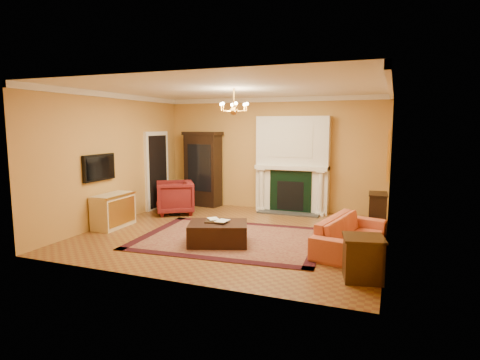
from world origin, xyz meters
The scene contains 26 objects.
floor centered at (0.00, 0.00, -0.01)m, with size 6.00×5.50×0.02m, color brown.
ceiling centered at (0.00, 0.00, 3.01)m, with size 6.00×5.50×0.02m, color silver.
wall_back centered at (0.00, 2.76, 1.50)m, with size 6.00×0.02×3.00m, color #B38440.
wall_front centered at (0.00, -2.76, 1.50)m, with size 6.00×0.02×3.00m, color #B38440.
wall_left centered at (-3.01, 0.00, 1.50)m, with size 0.02×5.50×3.00m, color #B38440.
wall_right centered at (3.01, 0.00, 1.50)m, with size 0.02×5.50×3.00m, color #B38440.
fireplace centered at (0.60, 2.57, 1.19)m, with size 1.90×0.70×2.50m.
crown_molding centered at (0.00, 0.96, 2.94)m, with size 6.00×5.50×0.12m.
doorway centered at (-2.95, 1.70, 1.05)m, with size 0.08×1.05×2.10m.
tv_panel centered at (-2.95, -0.60, 1.35)m, with size 0.09×0.95×0.58m.
gilt_mirror centered at (2.97, 1.40, 1.65)m, with size 0.06×0.76×1.05m.
chandelier centered at (0.00, 0.00, 2.61)m, with size 0.63×0.55×0.53m.
oriental_rug centered at (0.09, -0.39, 0.01)m, with size 3.63×2.72×0.01m, color #4B1018.
china_cabinet centered at (-1.95, 2.49, 1.00)m, with size 1.00×0.45×2.00m, color black.
wingback_armchair centered at (-2.16, 1.25, 0.47)m, with size 0.91×0.85×0.93m, color maroon.
pedestal_table centered at (-2.08, 1.11, 0.42)m, with size 0.41×0.41×0.73m.
commode centered at (-2.73, -0.46, 0.38)m, with size 0.48×1.01×0.75m, color beige.
coral_sofa centered at (2.40, -0.28, 0.40)m, with size 2.06×0.60×0.81m, color #BC5B3B.
end_table centered at (2.72, -1.68, 0.31)m, with size 0.54×0.54×0.62m, color #321F0D.
console_table centered at (2.78, 1.79, 0.36)m, with size 0.37×0.65×0.72m, color black.
leather_ottoman centered at (0.00, -0.83, 0.22)m, with size 1.10×0.80×0.41m, color black.
ottoman_tray centered at (-0.05, -0.79, 0.44)m, with size 0.40×0.31×0.03m, color black.
book_a centered at (-0.20, -0.81, 0.58)m, with size 0.20×0.02×0.26m, color gray.
book_b centered at (-0.01, -0.81, 0.60)m, with size 0.21×0.02×0.28m, color gray.
topiary_left centered at (-0.01, 2.53, 1.48)m, with size 0.17×0.17×0.45m.
topiary_right centered at (1.33, 2.53, 1.45)m, with size 0.15×0.15×0.40m.
Camera 1 is at (3.08, -7.63, 2.26)m, focal length 30.00 mm.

